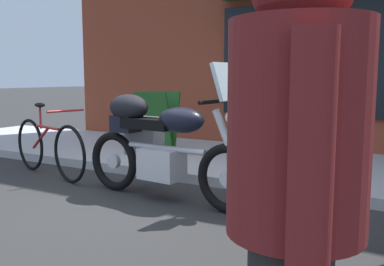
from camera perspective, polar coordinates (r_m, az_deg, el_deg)
name	(u,v)px	position (r m, az deg, el deg)	size (l,w,h in m)	color
ground_plane	(131,204)	(4.42, -8.14, -9.41)	(80.00, 80.00, 0.00)	#2C2C2C
touring_motorcycle	(158,141)	(4.49, -4.59, -1.09)	(2.15, 0.78, 1.41)	black
parked_bicycle	(48,147)	(5.83, -18.60, -1.73)	(1.70, 0.60, 0.94)	black
pedestrian_walking	(296,162)	(1.20, 13.71, -3.78)	(0.50, 0.52, 1.67)	black
sandwich_board_sign	(158,123)	(6.42, -4.58, 1.35)	(0.55, 0.41, 0.94)	#1E511E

